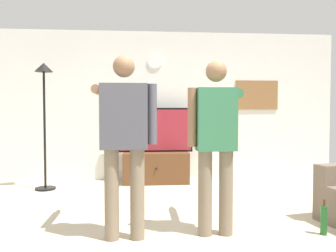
% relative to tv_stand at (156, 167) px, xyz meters
% --- Properties ---
extents(ground_plane, '(8.40, 8.40, 0.00)m').
position_rel_tv_stand_xyz_m(ground_plane, '(0.15, -2.60, -0.27)').
color(ground_plane, beige).
extents(back_wall, '(6.40, 0.10, 2.70)m').
position_rel_tv_stand_xyz_m(back_wall, '(0.15, 0.35, 1.08)').
color(back_wall, silver).
rests_on(back_wall, ground_plane).
extents(tv_stand, '(1.14, 0.55, 0.53)m').
position_rel_tv_stand_xyz_m(tv_stand, '(0.00, 0.00, 0.00)').
color(tv_stand, brown).
rests_on(tv_stand, ground_plane).
extents(television, '(1.30, 0.07, 0.78)m').
position_rel_tv_stand_xyz_m(television, '(0.00, 0.05, 0.66)').
color(television, black).
rests_on(television, tv_stand).
extents(wall_clock, '(0.26, 0.03, 0.26)m').
position_rel_tv_stand_xyz_m(wall_clock, '(0.00, 0.29, 1.89)').
color(wall_clock, white).
extents(framed_picture, '(0.80, 0.04, 0.54)m').
position_rel_tv_stand_xyz_m(framed_picture, '(1.91, 0.30, 1.29)').
color(framed_picture, olive).
extents(floor_lamp, '(0.32, 0.32, 2.01)m').
position_rel_tv_stand_xyz_m(floor_lamp, '(-1.78, -0.40, 1.17)').
color(floor_lamp, black).
rests_on(floor_lamp, ground_plane).
extents(person_standing_nearer_lamp, '(0.63, 0.78, 1.78)m').
position_rel_tv_stand_xyz_m(person_standing_nearer_lamp, '(-0.41, -2.60, 0.75)').
color(person_standing_nearer_lamp, '#7A6B56').
rests_on(person_standing_nearer_lamp, ground_plane).
extents(person_standing_nearer_couch, '(0.57, 0.78, 1.74)m').
position_rel_tv_stand_xyz_m(person_standing_nearer_couch, '(0.49, -2.55, 0.72)').
color(person_standing_nearer_couch, '#7A6B56').
rests_on(person_standing_nearer_couch, ground_plane).
extents(beverage_bottle, '(0.07, 0.07, 0.36)m').
position_rel_tv_stand_xyz_m(beverage_bottle, '(1.58, -2.65, -0.12)').
color(beverage_bottle, '#1E5923').
rests_on(beverage_bottle, ground_plane).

